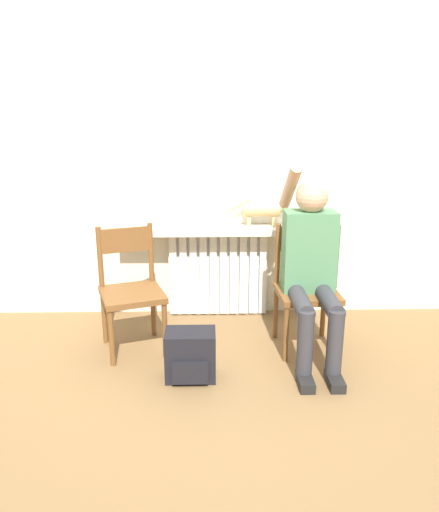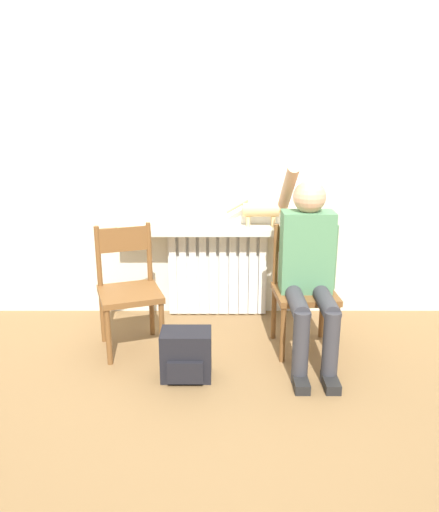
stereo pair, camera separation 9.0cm
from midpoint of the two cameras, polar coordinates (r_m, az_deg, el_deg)
The scene contains 10 objects.
ground_plane at distance 3.07m, azimuth 0.81°, elevation -15.07°, with size 12.00×12.00×0.00m, color brown.
wall_with_window at distance 3.85m, azimuth 0.73°, elevation 12.73°, with size 7.00×0.06×2.70m.
radiator at distance 3.97m, azimuth 0.68°, elevation -1.98°, with size 0.78×0.08×0.69m.
windowsill at distance 3.81m, azimuth 0.71°, elevation 2.97°, with size 1.53×0.23×0.05m.
window_glass at distance 3.81m, azimuth 0.73°, elevation 13.19°, with size 1.47×0.01×1.29m.
chair_left at distance 3.45m, azimuth -9.36°, elevation -3.59°, with size 0.51×0.51×0.85m.
chair_right at distance 3.46m, azimuth 10.58°, elevation -3.60°, with size 0.43×0.43×0.85m.
person at distance 3.28m, azimuth 11.19°, elevation -0.84°, with size 0.36×1.01×1.30m.
cat at distance 3.82m, azimuth 6.06°, elevation 5.29°, with size 0.48×0.11×0.22m.
backpack at distance 3.13m, azimuth -2.76°, elevation -11.24°, with size 0.31×0.23×0.31m.
Camera 2 is at (0.01, -2.61, 1.62)m, focal length 35.00 mm.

